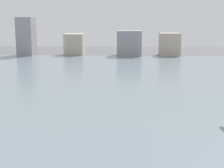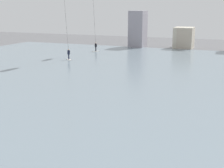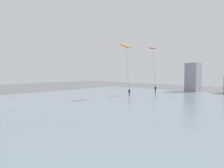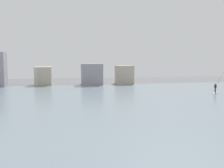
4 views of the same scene
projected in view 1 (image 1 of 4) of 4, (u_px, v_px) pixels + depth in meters
water_bay at (95, 81)px, 36.51m from camera, size 84.00×52.00×0.10m
far_shore_buildings at (95, 42)px, 62.79m from camera, size 30.66×5.30×7.21m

